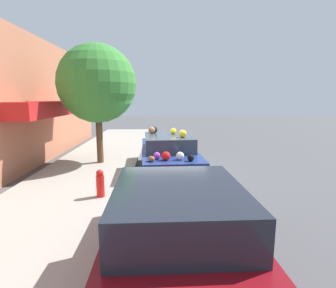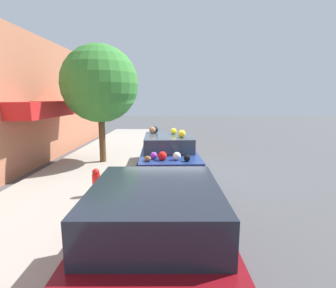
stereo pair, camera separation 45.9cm
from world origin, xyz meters
name	(u,v)px [view 1 (the left image)]	position (x,y,z in m)	size (l,w,h in m)	color
ground_plane	(166,174)	(0.00, 0.00, 0.00)	(60.00, 60.00, 0.00)	#4C4C4F
sidewalk_curb	(86,173)	(0.00, 2.70, 0.06)	(24.00, 3.20, 0.13)	#9E998E
building_facade	(14,103)	(0.07, 4.91, 2.42)	(18.00, 1.20, 4.87)	#B26B4C
street_tree	(97,84)	(1.26, 2.48, 3.08)	(2.86, 2.86, 4.39)	brown
fire_hydrant	(100,183)	(-2.33, 1.68, 0.47)	(0.20, 0.20, 0.70)	red
art_car	(168,153)	(-0.03, -0.08, 0.73)	(4.54, 2.01, 1.60)	navy
parked_car_plain	(177,234)	(-5.37, -0.04, 0.76)	(4.30, 1.94, 1.48)	maroon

